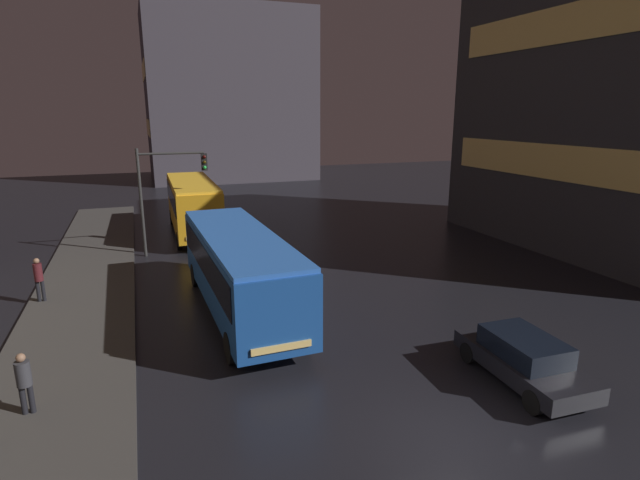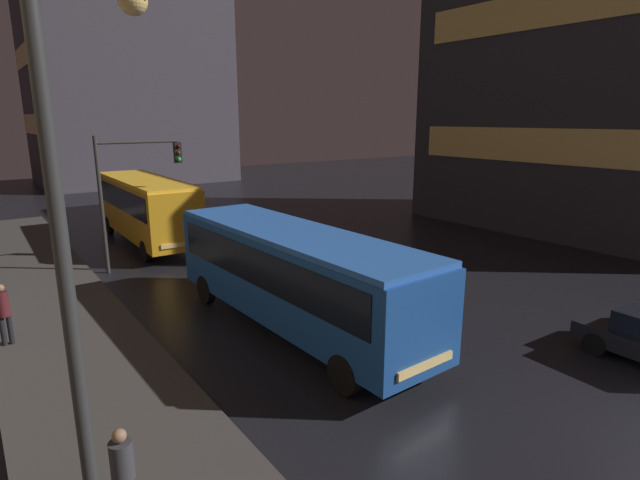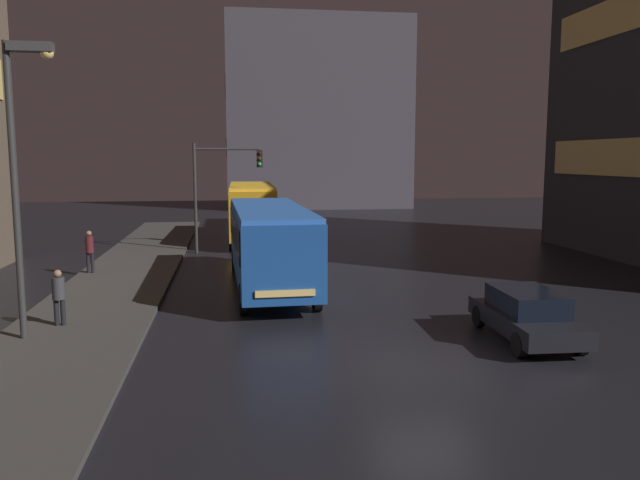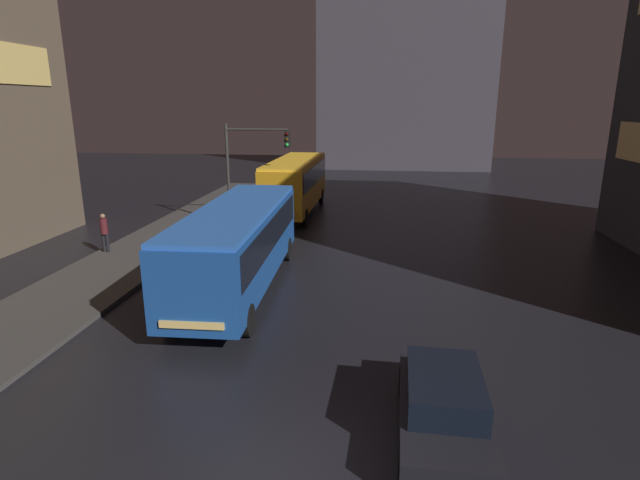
{
  "view_description": "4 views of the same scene",
  "coord_description": "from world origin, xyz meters",
  "px_view_note": "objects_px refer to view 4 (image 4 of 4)",
  "views": [
    {
      "loc": [
        -6.45,
        -8.35,
        7.49
      ],
      "look_at": [
        0.57,
        10.87,
        2.25
      ],
      "focal_mm": 28.0,
      "sensor_mm": 36.0,
      "label": 1
    },
    {
      "loc": [
        -10.94,
        -2.62,
        6.38
      ],
      "look_at": [
        0.24,
        12.9,
        1.71
      ],
      "focal_mm": 28.0,
      "sensor_mm": 36.0,
      "label": 2
    },
    {
      "loc": [
        -4.53,
        -13.91,
        4.98
      ],
      "look_at": [
        -1.24,
        9.28,
        1.88
      ],
      "focal_mm": 35.0,
      "sensor_mm": 36.0,
      "label": 3
    },
    {
      "loc": [
        1.97,
        -7.56,
        6.72
      ],
      "look_at": [
        -0.16,
        9.8,
        1.95
      ],
      "focal_mm": 28.0,
      "sensor_mm": 36.0,
      "label": 4
    }
  ],
  "objects_px": {
    "car_taxi": "(443,403)",
    "pedestrian_mid": "(104,230)",
    "bus_near": "(238,239)",
    "traffic_light_main": "(250,158)",
    "bus_far": "(295,180)"
  },
  "relations": [
    {
      "from": "bus_far",
      "to": "pedestrian_mid",
      "type": "height_order",
      "value": "bus_far"
    },
    {
      "from": "bus_near",
      "to": "car_taxi",
      "type": "xyz_separation_m",
      "value": [
        6.55,
        -7.76,
        -1.22
      ]
    },
    {
      "from": "car_taxi",
      "to": "traffic_light_main",
      "type": "distance_m",
      "value": 19.51
    },
    {
      "from": "car_taxi",
      "to": "bus_near",
      "type": "bearing_deg",
      "value": -47.83
    },
    {
      "from": "bus_near",
      "to": "car_taxi",
      "type": "bearing_deg",
      "value": 128.54
    },
    {
      "from": "car_taxi",
      "to": "traffic_light_main",
      "type": "height_order",
      "value": "traffic_light_main"
    },
    {
      "from": "bus_near",
      "to": "traffic_light_main",
      "type": "bearing_deg",
      "value": -79.94
    },
    {
      "from": "car_taxi",
      "to": "pedestrian_mid",
      "type": "xyz_separation_m",
      "value": [
        -13.9,
        11.33,
        0.46
      ]
    },
    {
      "from": "pedestrian_mid",
      "to": "bus_near",
      "type": "bearing_deg",
      "value": -126.38
    },
    {
      "from": "bus_near",
      "to": "traffic_light_main",
      "type": "distance_m",
      "value": 9.9
    },
    {
      "from": "bus_far",
      "to": "car_taxi",
      "type": "distance_m",
      "value": 22.56
    },
    {
      "from": "bus_far",
      "to": "traffic_light_main",
      "type": "height_order",
      "value": "traffic_light_main"
    },
    {
      "from": "traffic_light_main",
      "to": "bus_far",
      "type": "bearing_deg",
      "value": 67.55
    },
    {
      "from": "bus_near",
      "to": "bus_far",
      "type": "height_order",
      "value": "bus_far"
    },
    {
      "from": "bus_near",
      "to": "pedestrian_mid",
      "type": "bearing_deg",
      "value": -27.61
    }
  ]
}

